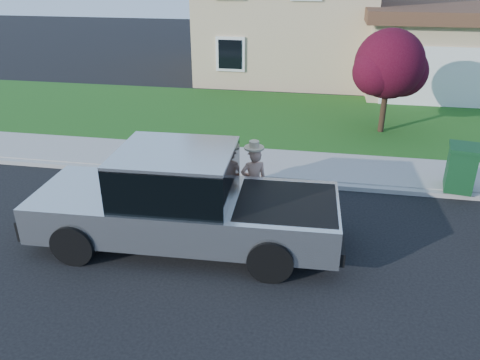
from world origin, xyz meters
name	(u,v)px	position (x,y,z in m)	size (l,w,h in m)	color
ground	(218,239)	(0.00, 0.00, 0.00)	(80.00, 80.00, 0.00)	black
curb	(279,182)	(1.00, 2.90, 0.06)	(40.00, 0.20, 0.12)	gray
sidewalk	(283,165)	(1.00, 4.00, 0.07)	(40.00, 2.00, 0.15)	gray
lawn	(295,119)	(1.00, 8.50, 0.05)	(40.00, 7.00, 0.10)	#164B15
house	(316,10)	(1.31, 16.38, 3.17)	(14.00, 11.30, 6.85)	tan
pickup_truck	(184,202)	(-0.63, -0.27, 0.96)	(6.32, 2.45, 2.05)	black
woman	(254,181)	(0.57, 1.18, 0.85)	(0.70, 0.57, 1.81)	tan
ornamental_tree	(390,67)	(4.02, 7.45, 2.25)	(2.46, 2.21, 3.37)	black
trash_bin	(461,168)	(5.44, 3.10, 0.73)	(0.83, 0.92, 1.15)	#0F371A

